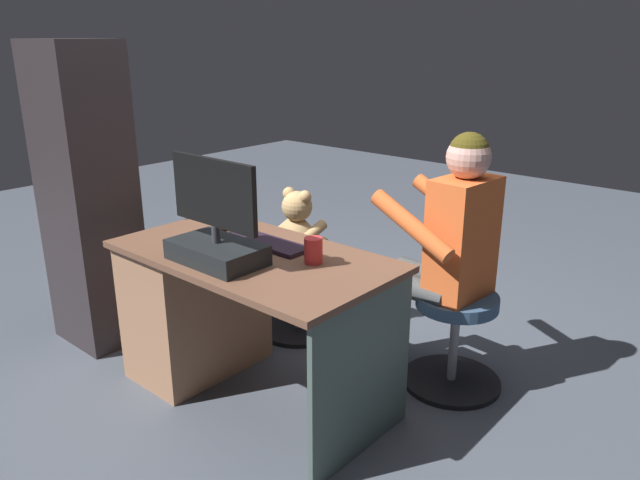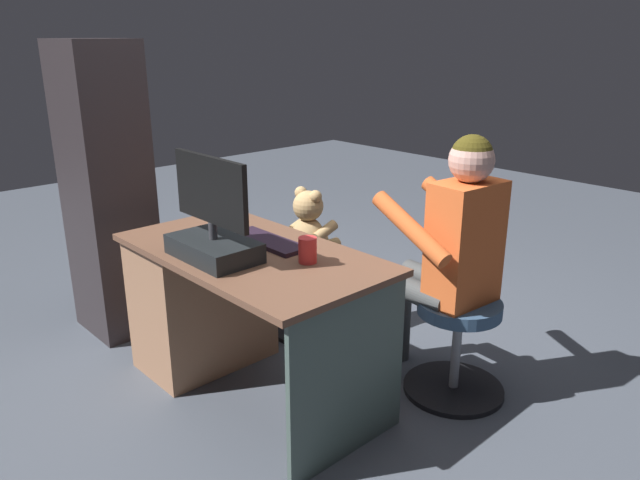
{
  "view_description": "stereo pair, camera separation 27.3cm",
  "coord_description": "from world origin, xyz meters",
  "views": [
    {
      "loc": [
        -1.85,
        2.04,
        1.61
      ],
      "look_at": [
        -0.15,
        0.09,
        0.74
      ],
      "focal_mm": 34.11,
      "sensor_mm": 36.0,
      "label": 1
    },
    {
      "loc": [
        -2.05,
        1.85,
        1.61
      ],
      "look_at": [
        -0.15,
        0.09,
        0.74
      ],
      "focal_mm": 34.11,
      "sensor_mm": 36.0,
      "label": 2
    }
  ],
  "objects": [
    {
      "name": "computer_mouse",
      "position": [
        0.34,
        0.24,
        0.73
      ],
      "size": [
        0.06,
        0.1,
        0.04
      ],
      "primitive_type": "ellipsoid",
      "color": "#2E1E27",
      "rests_on": "desk"
    },
    {
      "name": "monitor",
      "position": [
        0.03,
        0.53,
        0.84
      ],
      "size": [
        0.48,
        0.25,
        0.44
      ],
      "color": "black",
      "rests_on": "desk"
    },
    {
      "name": "visitor_chair",
      "position": [
        -0.63,
        -0.33,
        0.27
      ],
      "size": [
        0.47,
        0.47,
        0.47
      ],
      "color": "black",
      "rests_on": "ground_plane"
    },
    {
      "name": "keyboard",
      "position": [
        0.02,
        0.25,
        0.73
      ],
      "size": [
        0.42,
        0.14,
        0.02
      ],
      "primitive_type": "cube",
      "color": "black",
      "rests_on": "desk"
    },
    {
      "name": "desk",
      "position": [
        0.32,
        0.37,
        0.39
      ],
      "size": [
        1.27,
        0.69,
        0.72
      ],
      "color": "brown",
      "rests_on": "ground_plane"
    },
    {
      "name": "cup",
      "position": [
        -0.28,
        0.28,
        0.77
      ],
      "size": [
        0.08,
        0.08,
        0.11
      ],
      "primitive_type": "cylinder",
      "color": "red",
      "rests_on": "desk"
    },
    {
      "name": "tv_remote",
      "position": [
        0.22,
        0.33,
        0.73
      ],
      "size": [
        0.09,
        0.16,
        0.02
      ],
      "primitive_type": "cube",
      "rotation": [
        0.0,
        0.0,
        0.29
      ],
      "color": "black",
      "rests_on": "desk"
    },
    {
      "name": "ground_plane",
      "position": [
        0.0,
        0.0,
        0.0
      ],
      "size": [
        10.0,
        10.0,
        0.0
      ],
      "primitive_type": "plane",
      "color": "#464D58"
    },
    {
      "name": "equipment_rack",
      "position": [
        1.1,
        0.51,
        0.8
      ],
      "size": [
        0.44,
        0.36,
        1.6
      ],
      "primitive_type": "cube",
      "color": "#2D2729",
      "rests_on": "ground_plane"
    },
    {
      "name": "teddy_bear",
      "position": [
        0.31,
        -0.26,
        0.64
      ],
      "size": [
        0.25,
        0.26,
        0.37
      ],
      "color": "tan",
      "rests_on": "office_chair_teddy"
    },
    {
      "name": "office_chair_teddy",
      "position": [
        0.31,
        -0.25,
        0.28
      ],
      "size": [
        0.45,
        0.45,
        0.47
      ],
      "color": "black",
      "rests_on": "ground_plane"
    },
    {
      "name": "person",
      "position": [
        -0.55,
        -0.32,
        0.72
      ],
      "size": [
        0.54,
        0.51,
        1.22
      ],
      "color": "#D85D2A",
      "rests_on": "ground_plane"
    }
  ]
}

